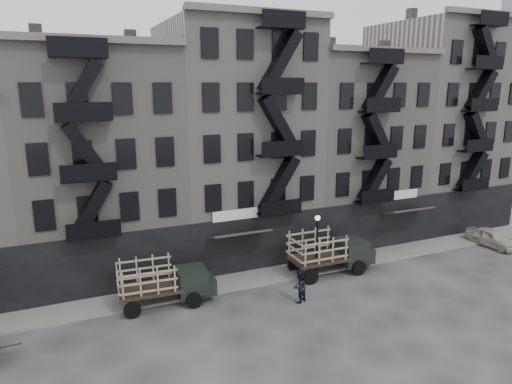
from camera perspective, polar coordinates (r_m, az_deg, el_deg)
name	(u,v)px	position (r m, az deg, el deg)	size (l,w,h in m)	color
ground	(295,299)	(28.72, 4.96, -13.20)	(140.00, 140.00, 0.00)	#38383A
sidewalk	(269,275)	(31.70, 1.67, -10.33)	(55.00, 2.50, 0.15)	slate
building_midwest	(99,164)	(32.79, -19.06, 3.31)	(10.00, 11.35, 16.20)	gray
building_center	(236,142)	(34.87, -2.54, 6.26)	(10.00, 11.35, 18.20)	gray
building_mideast	(345,148)	(39.69, 11.12, 5.44)	(10.00, 11.35, 16.20)	gray
building_east	(436,126)	(45.95, 21.61, 7.70)	(10.00, 11.35, 19.20)	gray
lamp_post	(317,237)	(31.12, 7.64, -5.56)	(0.36, 0.36, 4.28)	black
stake_truck_west	(164,279)	(27.88, -11.45, -10.63)	(5.75, 2.67, 2.82)	black
stake_truck_east	(330,249)	(32.01, 9.22, -7.08)	(6.08, 2.58, 3.03)	black
car_east	(492,238)	(41.59, 27.40, -5.10)	(1.68, 4.17, 1.42)	#B5ADA3
pedestrian_mid	(299,286)	(27.97, 5.43, -11.68)	(0.98, 0.76, 2.02)	black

